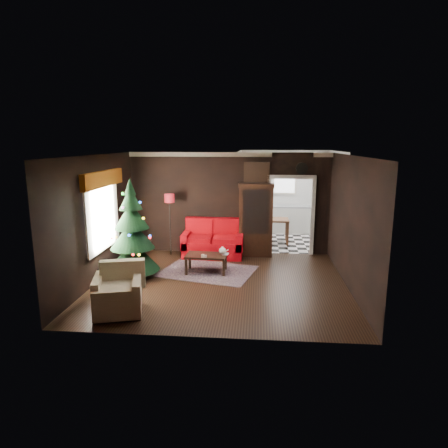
# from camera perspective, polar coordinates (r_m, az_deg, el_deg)

# --- Properties ---
(floor) EXTENTS (5.50, 5.50, 0.00)m
(floor) POSITION_cam_1_polar(r_m,az_deg,el_deg) (8.82, -0.52, -8.54)
(floor) COLOR black
(floor) RESTS_ON ground
(ceiling) EXTENTS (5.50, 5.50, 0.00)m
(ceiling) POSITION_cam_1_polar(r_m,az_deg,el_deg) (8.27, -0.55, 9.96)
(ceiling) COLOR white
(ceiling) RESTS_ON ground
(wall_back) EXTENTS (5.50, 0.00, 5.50)m
(wall_back) POSITION_cam_1_polar(r_m,az_deg,el_deg) (10.89, 0.74, 3.01)
(wall_back) COLOR black
(wall_back) RESTS_ON ground
(wall_front) EXTENTS (5.50, 0.00, 5.50)m
(wall_front) POSITION_cam_1_polar(r_m,az_deg,el_deg) (6.02, -2.84, -4.28)
(wall_front) COLOR black
(wall_front) RESTS_ON ground
(wall_left) EXTENTS (0.00, 5.50, 5.50)m
(wall_left) POSITION_cam_1_polar(r_m,az_deg,el_deg) (9.12, -18.01, 0.69)
(wall_left) COLOR black
(wall_left) RESTS_ON ground
(wall_right) EXTENTS (0.00, 5.50, 5.50)m
(wall_right) POSITION_cam_1_polar(r_m,az_deg,el_deg) (8.62, 17.98, 0.08)
(wall_right) COLOR black
(wall_right) RESTS_ON ground
(doorway) EXTENTS (1.10, 0.10, 2.10)m
(doorway) POSITION_cam_1_polar(r_m,az_deg,el_deg) (10.96, 9.64, 1.04)
(doorway) COLOR beige
(doorway) RESTS_ON ground
(left_window) EXTENTS (0.05, 1.60, 1.40)m
(left_window) POSITION_cam_1_polar(r_m,az_deg,el_deg) (9.27, -17.32, 1.23)
(left_window) COLOR white
(left_window) RESTS_ON wall_left
(valance) EXTENTS (0.12, 2.10, 0.35)m
(valance) POSITION_cam_1_polar(r_m,az_deg,el_deg) (9.14, -17.17, 6.29)
(valance) COLOR #82410C
(valance) RESTS_ON wall_left
(kitchen_floor) EXTENTS (3.00, 3.00, 0.00)m
(kitchen_floor) POSITION_cam_1_polar(r_m,az_deg,el_deg) (12.64, 8.95, -2.37)
(kitchen_floor) COLOR white
(kitchen_floor) RESTS_ON ground
(kitchen_window) EXTENTS (0.70, 0.06, 0.70)m
(kitchen_window) POSITION_cam_1_polar(r_m,az_deg,el_deg) (13.78, 8.78, 5.98)
(kitchen_window) COLOR white
(kitchen_window) RESTS_ON ground
(rug) EXTENTS (2.49, 2.06, 0.01)m
(rug) POSITION_cam_1_polar(r_m,az_deg,el_deg) (9.56, -2.44, -6.88)
(rug) COLOR #4B323F
(rug) RESTS_ON ground
(loveseat) EXTENTS (1.70, 0.90, 1.00)m
(loveseat) POSITION_cam_1_polar(r_m,az_deg,el_deg) (10.66, -1.60, -2.12)
(loveseat) COLOR maroon
(loveseat) RESTS_ON ground
(curio_cabinet) EXTENTS (0.90, 0.45, 1.90)m
(curio_cabinet) POSITION_cam_1_polar(r_m,az_deg,el_deg) (10.71, 4.64, 0.38)
(curio_cabinet) COLOR black
(curio_cabinet) RESTS_ON ground
(floor_lamp) EXTENTS (0.33, 0.33, 1.74)m
(floor_lamp) POSITION_cam_1_polar(r_m,az_deg,el_deg) (10.84, -7.83, -0.21)
(floor_lamp) COLOR black
(floor_lamp) RESTS_ON ground
(christmas_tree) EXTENTS (1.36, 1.36, 2.31)m
(christmas_tree) POSITION_cam_1_polar(r_m,az_deg,el_deg) (9.24, -13.22, -1.12)
(christmas_tree) COLOR black
(christmas_tree) RESTS_ON ground
(armchair) EXTENTS (1.07, 1.07, 0.89)m
(armchair) POSITION_cam_1_polar(r_m,az_deg,el_deg) (7.45, -15.22, -9.10)
(armchair) COLOR #B2A889
(armchair) RESTS_ON ground
(coffee_table) EXTENTS (1.00, 0.64, 0.43)m
(coffee_table) POSITION_cam_1_polar(r_m,az_deg,el_deg) (9.43, -2.58, -5.72)
(coffee_table) COLOR black
(coffee_table) RESTS_ON rug
(teapot) EXTENTS (0.22, 0.22, 0.19)m
(teapot) POSITION_cam_1_polar(r_m,az_deg,el_deg) (9.33, -0.23, -3.91)
(teapot) COLOR silver
(teapot) RESTS_ON coffee_table
(cup_a) EXTENTS (0.07, 0.07, 0.05)m
(cup_a) POSITION_cam_1_polar(r_m,az_deg,el_deg) (9.14, -2.69, -4.71)
(cup_a) COLOR silver
(cup_a) RESTS_ON coffee_table
(cup_b) EXTENTS (0.09, 0.09, 0.07)m
(cup_b) POSITION_cam_1_polar(r_m,az_deg,el_deg) (9.14, -3.10, -4.65)
(cup_b) COLOR white
(cup_b) RESTS_ON coffee_table
(book) EXTENTS (0.14, 0.02, 0.20)m
(book) POSITION_cam_1_polar(r_m,az_deg,el_deg) (9.36, -0.21, -3.84)
(book) COLOR tan
(book) RESTS_ON coffee_table
(wall_clock) EXTENTS (0.32, 0.32, 0.06)m
(wall_clock) POSITION_cam_1_polar(r_m,az_deg,el_deg) (10.76, 11.24, 7.93)
(wall_clock) COLOR silver
(wall_clock) RESTS_ON wall_back
(painting) EXTENTS (0.62, 0.05, 0.52)m
(painting) POSITION_cam_1_polar(r_m,az_deg,el_deg) (10.72, 4.77, 7.40)
(painting) COLOR #AF8149
(painting) RESTS_ON wall_back
(kitchen_counter) EXTENTS (1.80, 0.60, 0.90)m
(kitchen_counter) POSITION_cam_1_polar(r_m,az_deg,el_deg) (13.71, 8.68, 0.68)
(kitchen_counter) COLOR silver
(kitchen_counter) RESTS_ON ground
(kitchen_table) EXTENTS (0.70, 0.70, 0.75)m
(kitchen_table) POSITION_cam_1_polar(r_m,az_deg,el_deg) (12.25, 7.70, -0.99)
(kitchen_table) COLOR brown
(kitchen_table) RESTS_ON ground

